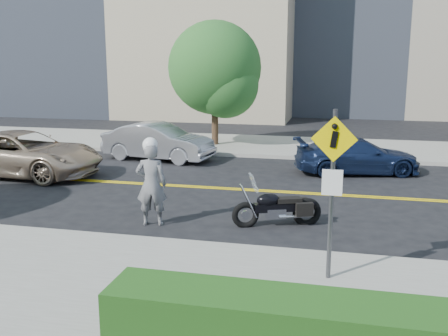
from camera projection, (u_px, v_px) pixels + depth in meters
name	position (u px, v px, depth m)	size (l,w,h in m)	color
ground_plane	(198.00, 187.00, 16.29)	(120.00, 120.00, 0.00)	black
sidewalk_near	(81.00, 287.00, 9.13)	(60.00, 5.00, 0.15)	#9E9B91
sidewalk_far	(243.00, 145.00, 23.41)	(60.00, 5.00, 0.15)	#9E9B91
pedestrian_sign	(332.00, 179.00, 8.94)	(0.78, 0.08, 3.00)	#4C4C51
motorcyclist	(151.00, 182.00, 12.47)	(0.82, 0.62, 2.14)	silver
motorcycle	(278.00, 200.00, 12.51)	(2.11, 0.64, 1.29)	black
suv	(24.00, 154.00, 17.74)	(2.49, 5.39, 1.50)	tan
parked_car_silver	(158.00, 142.00, 20.34)	(1.52, 4.35, 1.43)	#A1A2A9
parked_car_blue	(357.00, 156.00, 18.05)	(1.73, 4.26, 1.24)	#19284D
tree_far_a	(215.00, 68.00, 22.47)	(4.01, 4.01, 5.48)	#382619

